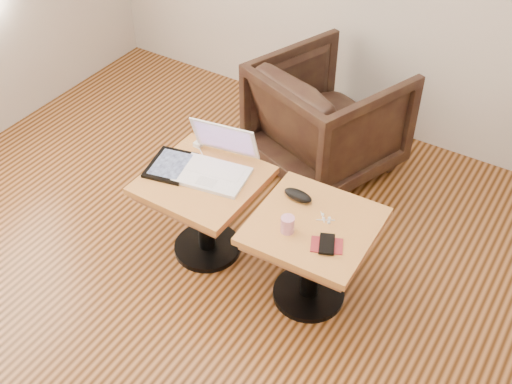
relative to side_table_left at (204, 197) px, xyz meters
The scene contains 11 objects.
room_shell 1.23m from the side_table_left, 58.83° to the right, with size 4.52×4.52×2.71m.
side_table_left is the anchor object (origin of this frame).
side_table_right 0.63m from the side_table_left, ahead, with size 0.58×0.58×0.51m.
laptop 0.20m from the side_table_left, 72.49° to the left, with size 0.40×0.39×0.24m.
tablet 0.24m from the side_table_left, behind, with size 0.26×0.30×0.02m.
charging_adapter 0.30m from the side_table_left, 130.80° to the left, with size 0.04×0.04×0.02m, color white.
glasses_case 0.52m from the side_table_left, 13.07° to the left, with size 0.15×0.07×0.05m, color black.
striped_cup 0.59m from the side_table_left, 10.96° to the right, with size 0.06×0.06×0.08m, color #C4306F.
earbuds_tangle 0.68m from the side_table_left, ahead, with size 0.08×0.05×0.02m.
phone_on_sleeve 0.77m from the side_table_left, ahead, with size 0.17×0.15×0.02m.
armchair 1.05m from the side_table_left, 79.41° to the left, with size 0.76×0.79×0.71m, color black.
Camera 1 is at (1.15, -1.32, 2.57)m, focal length 45.00 mm.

